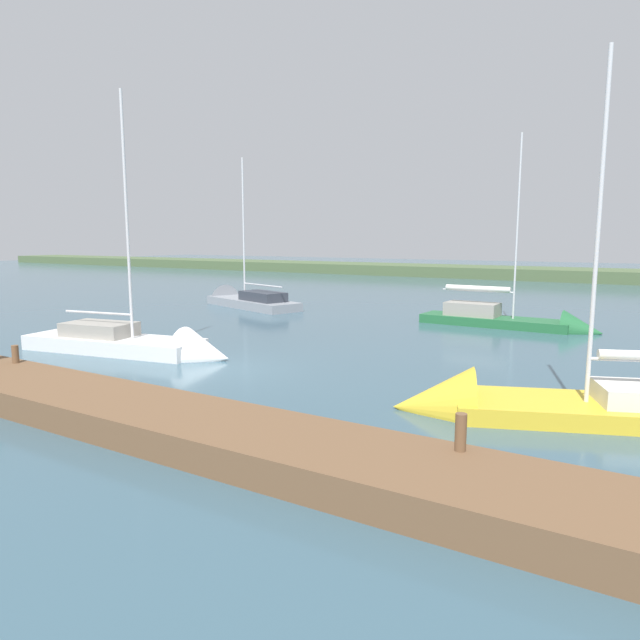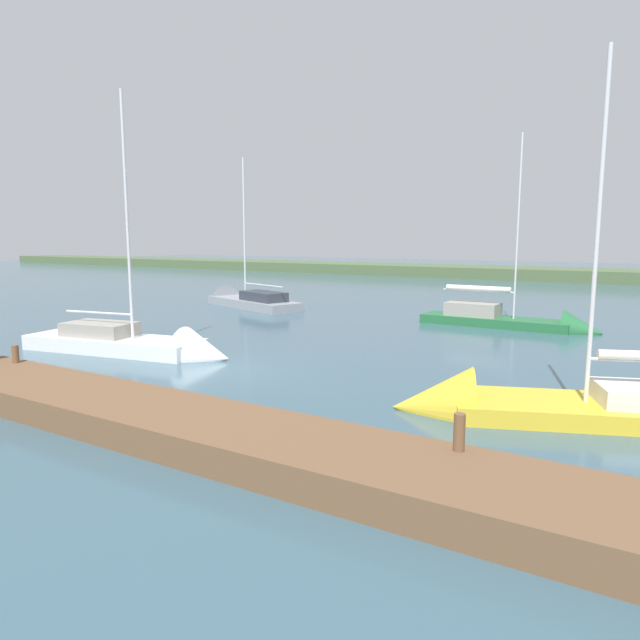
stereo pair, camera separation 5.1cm
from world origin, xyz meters
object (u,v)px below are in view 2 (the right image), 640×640
Objects in this scene: sailboat_near_dock at (142,349)px; sailboat_far_left at (240,302)px; sailboat_behind_pier at (539,411)px; mooring_post_far at (459,432)px; mooring_post_near at (15,354)px; sailboat_far_right at (518,324)px.

sailboat_far_left is (6.91, -14.28, -0.01)m from sailboat_near_dock.
sailboat_behind_pier is 0.93× the size of sailboat_far_left.
sailboat_far_left reaches higher than mooring_post_far.
sailboat_behind_pier reaches higher than mooring_post_near.
sailboat_near_dock reaches higher than sailboat_far_left.
mooring_post_far is at bearing 155.69° from sailboat_far_left.
sailboat_behind_pier is at bearing -11.13° from sailboat_near_dock.
sailboat_near_dock is (10.89, 13.96, 0.01)m from sailboat_far_right.
sailboat_near_dock is (13.90, -5.04, -0.78)m from mooring_post_far.
sailboat_far_left is at bearing 105.46° from sailboat_near_dock.
sailboat_near_dock is (14.41, -0.19, 0.06)m from sailboat_behind_pier.
sailboat_behind_pier is (-14.11, -4.85, -0.78)m from mooring_post_near.
sailboat_near_dock reaches higher than mooring_post_near.
sailboat_far_right is at bearing 41.67° from sailboat_near_dock.
sailboat_behind_pier is at bearing -74.46° from sailboat_far_right.
sailboat_behind_pier is 14.41m from sailboat_near_dock.
sailboat_near_dock is at bearing -126.36° from sailboat_far_right.
mooring_post_near is at bearing -117.56° from sailboat_far_right.
mooring_post_near is 0.06× the size of sailboat_behind_pier.
sailboat_far_left is at bearing -55.32° from sailboat_behind_pier.
sailboat_near_dock is 15.87m from sailboat_far_left.
sailboat_near_dock is at bearing -19.92° from mooring_post_far.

